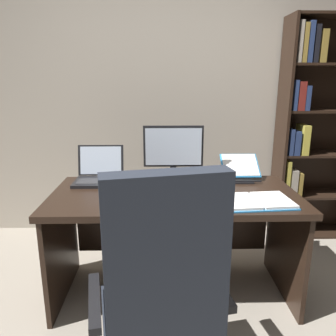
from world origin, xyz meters
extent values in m
cube|color=#A89E8E|center=(0.00, 1.88, 1.29)|extent=(5.02, 0.12, 2.58)
cube|color=black|center=(0.02, 0.75, 0.72)|extent=(1.59, 0.76, 0.04)
cube|color=black|center=(-0.74, 0.75, 0.35)|extent=(0.03, 0.70, 0.70)
cube|color=black|center=(0.78, 0.75, 0.35)|extent=(0.03, 0.70, 0.70)
cube|color=black|center=(0.02, 1.10, 0.38)|extent=(1.47, 0.03, 0.49)
cube|color=black|center=(1.02, 1.65, 0.98)|extent=(0.02, 0.30, 1.97)
cube|color=black|center=(1.40, 1.80, 0.98)|extent=(0.78, 0.01, 1.97)
cube|color=black|center=(1.40, 1.65, 0.01)|extent=(0.73, 0.28, 0.02)
cube|color=#512D66|center=(1.08, 1.61, 0.13)|extent=(0.06, 0.19, 0.22)
cube|color=gold|center=(1.14, 1.62, 0.17)|extent=(0.03, 0.22, 0.30)
cube|color=#512D66|center=(1.17, 1.61, 0.14)|extent=(0.04, 0.20, 0.24)
cube|color=black|center=(1.40, 1.65, 0.40)|extent=(0.73, 0.28, 0.02)
cube|color=gold|center=(1.07, 1.61, 0.58)|extent=(0.04, 0.20, 0.33)
cube|color=gray|center=(1.13, 1.60, 0.54)|extent=(0.06, 0.17, 0.25)
cube|color=olive|center=(1.19, 1.60, 0.52)|extent=(0.03, 0.18, 0.22)
cube|color=black|center=(1.40, 1.65, 0.79)|extent=(0.73, 0.28, 0.02)
cube|color=navy|center=(1.07, 1.60, 0.92)|extent=(0.04, 0.17, 0.23)
cube|color=navy|center=(1.12, 1.63, 0.91)|extent=(0.05, 0.24, 0.21)
cube|color=gold|center=(1.20, 1.61, 0.93)|extent=(0.06, 0.20, 0.26)
cube|color=black|center=(1.40, 1.65, 1.18)|extent=(0.73, 0.28, 0.02)
cube|color=navy|center=(1.07, 1.60, 1.32)|extent=(0.03, 0.18, 0.25)
cube|color=maroon|center=(1.12, 1.62, 1.31)|extent=(0.06, 0.23, 0.24)
cube|color=navy|center=(1.17, 1.60, 1.29)|extent=(0.04, 0.18, 0.21)
cube|color=black|center=(1.40, 1.65, 1.57)|extent=(0.73, 0.28, 0.02)
cube|color=gray|center=(1.07, 1.61, 1.74)|extent=(0.03, 0.20, 0.33)
cube|color=olive|center=(1.11, 1.60, 1.73)|extent=(0.03, 0.18, 0.31)
cube|color=navy|center=(1.15, 1.62, 1.74)|extent=(0.04, 0.21, 0.32)
cube|color=black|center=(1.20, 1.60, 1.73)|extent=(0.04, 0.19, 0.29)
cube|color=olive|center=(1.26, 1.63, 1.71)|extent=(0.05, 0.23, 0.26)
cube|color=#232833|center=(-0.09, 0.03, 0.39)|extent=(0.59, 0.57, 0.07)
cube|color=#232833|center=(-0.05, -0.16, 0.78)|extent=(0.49, 0.19, 0.71)
cube|color=black|center=(-0.36, -0.02, 0.51)|extent=(0.13, 0.39, 0.04)
cube|color=black|center=(0.19, 0.09, 0.51)|extent=(0.13, 0.39, 0.04)
cube|color=black|center=(0.02, 1.00, 0.75)|extent=(0.22, 0.16, 0.02)
cylinder|color=black|center=(0.02, 1.00, 0.80)|extent=(0.04, 0.04, 0.09)
cube|color=black|center=(0.02, 1.01, 0.99)|extent=(0.42, 0.02, 0.29)
cube|color=silver|center=(0.02, 0.99, 0.99)|extent=(0.39, 0.00, 0.26)
cube|color=black|center=(-0.51, 0.96, 0.75)|extent=(0.33, 0.24, 0.02)
cube|color=#2D2D30|center=(-0.51, 0.94, 0.76)|extent=(0.28, 0.13, 0.00)
cube|color=black|center=(-0.51, 1.11, 0.87)|extent=(0.33, 0.06, 0.22)
cube|color=silver|center=(-0.51, 1.10, 0.87)|extent=(0.30, 0.05, 0.20)
cube|color=black|center=(0.02, 0.60, 0.75)|extent=(0.42, 0.15, 0.02)
ellipsoid|color=black|center=(-0.28, 0.60, 0.76)|extent=(0.06, 0.10, 0.04)
cube|color=black|center=(0.52, 0.98, 0.74)|extent=(0.14, 0.12, 0.01)
cube|color=black|center=(0.52, 0.93, 0.75)|extent=(0.25, 0.01, 0.01)
cube|color=#2D84C6|center=(0.52, 1.08, 0.83)|extent=(0.27, 0.19, 0.14)
cube|color=white|center=(0.52, 1.07, 0.84)|extent=(0.25, 0.18, 0.12)
cube|color=#2D84C6|center=(0.39, 0.55, 0.74)|extent=(0.23, 0.30, 0.01)
cube|color=#2D84C6|center=(0.60, 0.56, 0.74)|extent=(0.23, 0.30, 0.01)
cube|color=white|center=(0.39, 0.55, 0.75)|extent=(0.22, 0.28, 0.02)
cube|color=white|center=(0.60, 0.56, 0.75)|extent=(0.22, 0.28, 0.02)
cylinder|color=#B7B7BC|center=(0.50, 0.55, 0.75)|extent=(0.04, 0.25, 0.02)
cube|color=white|center=(0.22, 0.70, 0.74)|extent=(0.18, 0.23, 0.01)
cylinder|color=navy|center=(0.24, 0.70, 0.75)|extent=(0.14, 0.04, 0.01)
camera|label=1|loc=(-0.07, -1.28, 1.45)|focal=35.39mm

